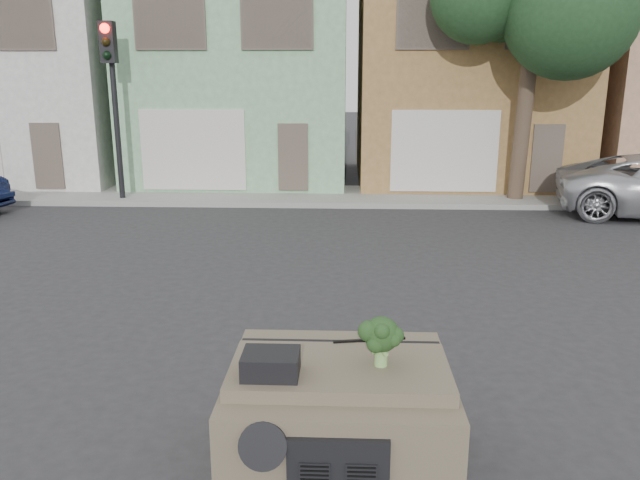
{
  "coord_description": "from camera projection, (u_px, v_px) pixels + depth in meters",
  "views": [
    {
      "loc": [
        0.03,
        -8.15,
        3.56
      ],
      "look_at": [
        -0.32,
        0.5,
        1.3
      ],
      "focal_mm": 35.0,
      "sensor_mm": 36.0,
      "label": 1
    }
  ],
  "objects": [
    {
      "name": "broccoli",
      "position": [
        381.0,
        341.0,
        5.4
      ],
      "size": [
        0.45,
        0.45,
        0.46
      ],
      "primitive_type": "cube",
      "rotation": [
        0.0,
        0.0,
        2.91
      ],
      "color": "#1C3617",
      "rests_on": "car_dashboard"
    },
    {
      "name": "tree_near",
      "position": [
        529.0,
        52.0,
        16.99
      ],
      "size": [
        4.4,
        4.0,
        8.5
      ],
      "primitive_type": "cube",
      "color": "#1F3F20",
      "rests_on": "ground"
    },
    {
      "name": "ground_plane",
      "position": [
        341.0,
        338.0,
        8.78
      ],
      "size": [
        120.0,
        120.0,
        0.0
      ],
      "primitive_type": "plane",
      "color": "#303033",
      "rests_on": "ground"
    },
    {
      "name": "townhouse_tan",
      "position": [
        460.0,
        71.0,
        21.69
      ],
      "size": [
        7.2,
        8.2,
        7.55
      ],
      "primitive_type": "cube",
      "color": "olive",
      "rests_on": "ground"
    },
    {
      "name": "townhouse_white",
      "position": [
        38.0,
        71.0,
        22.29
      ],
      "size": [
        7.2,
        8.2,
        7.55
      ],
      "primitive_type": "cube",
      "color": "silver",
      "rests_on": "ground"
    },
    {
      "name": "townhouse_mint",
      "position": [
        246.0,
        71.0,
        21.99
      ],
      "size": [
        7.2,
        8.2,
        7.55
      ],
      "primitive_type": "cube",
      "color": "#86BB8A",
      "rests_on": "ground"
    },
    {
      "name": "instrument_hump",
      "position": [
        271.0,
        364.0,
        5.26
      ],
      "size": [
        0.48,
        0.38,
        0.2
      ],
      "primitive_type": "cube",
      "color": "black",
      "rests_on": "car_dashboard"
    },
    {
      "name": "sidewalk",
      "position": [
        344.0,
        196.0,
        18.92
      ],
      "size": [
        40.0,
        3.0,
        0.15
      ],
      "primitive_type": "cube",
      "color": "gray",
      "rests_on": "ground"
    },
    {
      "name": "wiper_arm",
      "position": [
        369.0,
        340.0,
        5.95
      ],
      "size": [
        0.69,
        0.15,
        0.02
      ],
      "primitive_type": "cube",
      "rotation": [
        0.0,
        0.0,
        0.17
      ],
      "color": "black",
      "rests_on": "car_dashboard"
    },
    {
      "name": "car_dashboard",
      "position": [
        339.0,
        414.0,
        5.74
      ],
      "size": [
        2.0,
        1.8,
        1.12
      ],
      "primitive_type": "cube",
      "color": "brown",
      "rests_on": "ground"
    },
    {
      "name": "traffic_signal",
      "position": [
        115.0,
        115.0,
        17.58
      ],
      "size": [
        0.4,
        0.4,
        5.1
      ],
      "primitive_type": "cube",
      "color": "black",
      "rests_on": "ground"
    }
  ]
}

